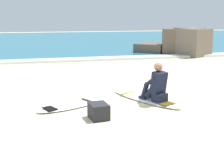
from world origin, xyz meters
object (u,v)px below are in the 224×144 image
(surfboard_main, at_px, (145,99))
(beach_bag, at_px, (99,111))
(surfboard_spare_near, at_px, (71,105))
(surfer_seated, at_px, (156,86))

(surfboard_main, height_order, beach_bag, beach_bag)
(surfboard_main, relative_size, beach_bag, 4.89)
(surfboard_spare_near, relative_size, beach_bag, 3.74)
(surfer_seated, height_order, beach_bag, surfer_seated)
(surfboard_spare_near, bearing_deg, beach_bag, -65.80)
(surfboard_main, distance_m, surfer_seated, 0.56)
(surfboard_main, xyz_separation_m, surfer_seated, (0.15, -0.35, 0.40))
(surfer_seated, distance_m, surfboard_spare_near, 2.12)
(surfboard_main, relative_size, surfer_seated, 2.48)
(beach_bag, bearing_deg, surfboard_spare_near, 114.20)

